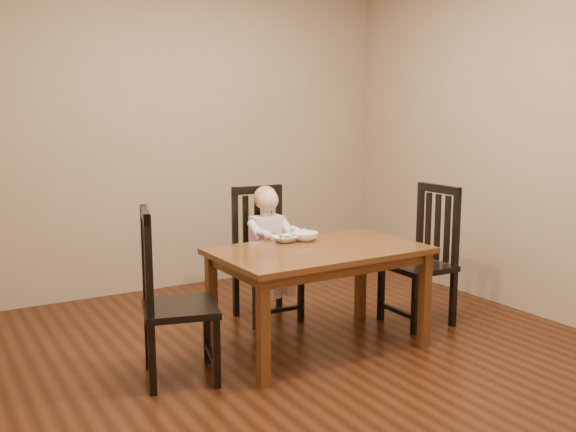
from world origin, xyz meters
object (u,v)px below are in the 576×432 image
chair_left (171,299)px  bowl_veg (305,236)px  dining_table (319,260)px  toddler (268,239)px  bowl_peas (285,239)px  chair_right (423,258)px  chair_child (265,256)px

chair_left → bowl_veg: chair_left is taller
dining_table → chair_left: size_ratio=1.35×
dining_table → toddler: bearing=90.2°
toddler → bowl_veg: size_ratio=2.89×
dining_table → bowl_peas: 0.31m
chair_left → bowl_peas: bearing=120.9°
toddler → bowl_peas: size_ratio=3.19×
dining_table → chair_right: chair_right is taller
chair_left → toddler: chair_left is taller
chair_child → chair_right: bearing=146.3°
toddler → chair_left: bearing=36.0°
toddler → bowl_peas: bearing=79.8°
chair_child → bowl_veg: 0.54m
chair_child → toddler: 0.14m
bowl_veg → bowl_peas: bearing=169.8°
chair_left → toddler: size_ratio=1.91×
chair_left → bowl_peas: 0.97m
dining_table → toddler: 0.69m
dining_table → bowl_peas: bearing=108.5°
bowl_veg → toddler: bearing=96.4°
toddler → bowl_veg: bearing=98.6°
chair_left → bowl_veg: (1.05, 0.24, 0.22)m
chair_child → chair_left: 1.24m
bowl_veg → chair_child: bearing=95.5°
bowl_peas → chair_child: bearing=78.7°
chair_left → dining_table: bearing=104.1°
chair_right → toddler: 1.15m
dining_table → chair_child: size_ratio=1.37×
bowl_peas → toddler: bearing=77.6°
dining_table → bowl_veg: (0.05, 0.25, 0.11)m
chair_right → chair_left: bearing=91.8°
chair_left → chair_right: (1.95, 0.04, 0.00)m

